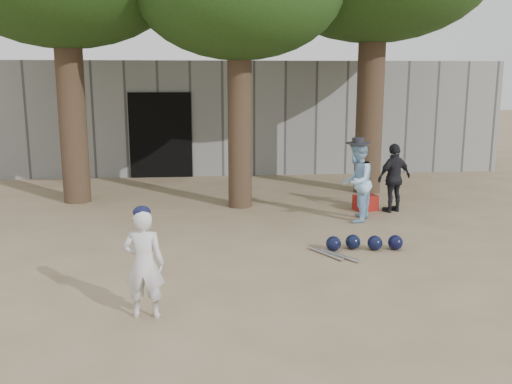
{
  "coord_description": "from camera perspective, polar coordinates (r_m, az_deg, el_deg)",
  "views": [
    {
      "loc": [
        -0.22,
        -7.13,
        2.63
      ],
      "look_at": [
        0.6,
        1.0,
        0.95
      ],
      "focal_mm": 40.0,
      "sensor_mm": 36.0,
      "label": 1
    }
  ],
  "objects": [
    {
      "name": "spectator_blue",
      "position": [
        10.48,
        10.05,
        1.01
      ],
      "size": [
        0.82,
        0.89,
        1.46
      ],
      "primitive_type": "imported",
      "rotation": [
        0.0,
        0.0,
        4.24
      ],
      "color": "#98C6EC",
      "rests_on": "ground"
    },
    {
      "name": "bat_pile",
      "position": [
        8.54,
        7.7,
        -6.22
      ],
      "size": [
        0.6,
        0.76,
        0.06
      ],
      "color": "#B0AFB6",
      "rests_on": "ground"
    },
    {
      "name": "red_bag",
      "position": [
        11.49,
        10.88,
        -1.06
      ],
      "size": [
        0.48,
        0.4,
        0.3
      ],
      "primitive_type": "cube",
      "rotation": [
        0.0,
        0.0,
        0.22
      ],
      "color": "#A72316",
      "rests_on": "ground"
    },
    {
      "name": "spectator_dark",
      "position": [
        11.38,
        13.65,
        1.37
      ],
      "size": [
        0.85,
        0.62,
        1.34
      ],
      "primitive_type": "imported",
      "rotation": [
        0.0,
        0.0,
        3.56
      ],
      "color": "black",
      "rests_on": "ground"
    },
    {
      "name": "boy_player",
      "position": [
        6.36,
        -11.14,
        -7.08
      ],
      "size": [
        0.47,
        0.33,
        1.22
      ],
      "primitive_type": "imported",
      "rotation": [
        0.0,
        0.0,
        3.05
      ],
      "color": "silver",
      "rests_on": "ground"
    },
    {
      "name": "helmet_row",
      "position": [
        8.9,
        10.77,
        -5.0
      ],
      "size": [
        1.19,
        0.33,
        0.23
      ],
      "color": "black",
      "rests_on": "ground"
    },
    {
      "name": "ground",
      "position": [
        7.6,
        -3.79,
        -8.65
      ],
      "size": [
        70.0,
        70.0,
        0.0
      ],
      "primitive_type": "plane",
      "color": "#937C5E",
      "rests_on": "ground"
    },
    {
      "name": "back_building",
      "position": [
        17.5,
        -5.08,
        7.86
      ],
      "size": [
        16.0,
        5.24,
        3.0
      ],
      "color": "gray",
      "rests_on": "ground"
    }
  ]
}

